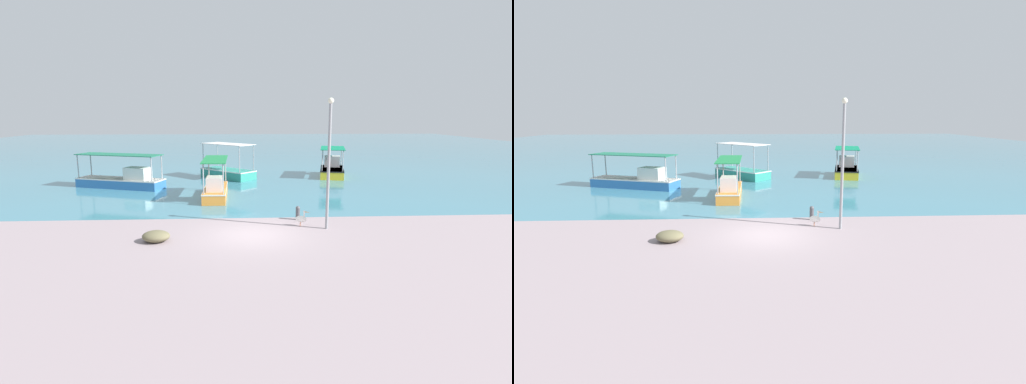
# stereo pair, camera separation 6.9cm
# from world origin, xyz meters

# --- Properties ---
(ground) EXTENTS (120.00, 120.00, 0.00)m
(ground) POSITION_xyz_m (0.00, 0.00, 0.00)
(ground) COLOR gray
(harbor_water) EXTENTS (110.00, 90.00, 0.00)m
(harbor_water) POSITION_xyz_m (0.00, 48.00, 0.00)
(harbor_water) COLOR teal
(harbor_water) RESTS_ON ground
(fishing_boat_near_right) EXTENTS (2.98, 4.93, 2.52)m
(fishing_boat_near_right) POSITION_xyz_m (7.87, 17.21, 0.64)
(fishing_boat_near_right) COLOR gold
(fishing_boat_near_right) RESTS_ON harbor_water
(fishing_boat_center) EXTENTS (6.91, 3.83, 2.50)m
(fishing_boat_center) POSITION_xyz_m (-9.09, 12.39, 0.62)
(fishing_boat_center) COLOR #306DB3
(fishing_boat_center) RESTS_ON harbor_water
(fishing_boat_far_left) EXTENTS (1.57, 5.06, 2.55)m
(fishing_boat_far_left) POSITION_xyz_m (-2.03, 8.26, 0.62)
(fishing_boat_far_left) COLOR orange
(fishing_boat_far_left) RESTS_ON harbor_water
(fishing_boat_far_right) EXTENTS (4.91, 4.86, 2.94)m
(fishing_boat_far_right) POSITION_xyz_m (-1.34, 16.59, 0.57)
(fishing_boat_far_right) COLOR teal
(fishing_boat_far_right) RESTS_ON harbor_water
(pelican) EXTENTS (0.76, 0.50, 0.80)m
(pelican) POSITION_xyz_m (2.47, 1.32, 0.38)
(pelican) COLOR #E0997A
(pelican) RESTS_ON ground
(lamp_post) EXTENTS (0.28, 0.28, 6.16)m
(lamp_post) POSITION_xyz_m (3.63, 0.82, 3.44)
(lamp_post) COLOR gray
(lamp_post) RESTS_ON ground
(mooring_bollard) EXTENTS (0.23, 0.23, 0.73)m
(mooring_bollard) POSITION_xyz_m (2.50, 2.53, 0.39)
(mooring_bollard) COLOR #47474C
(mooring_bollard) RESTS_ON ground
(net_pile) EXTENTS (1.19, 1.01, 0.49)m
(net_pile) POSITION_xyz_m (-4.18, -0.78, 0.24)
(net_pile) COLOR brown
(net_pile) RESTS_ON ground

